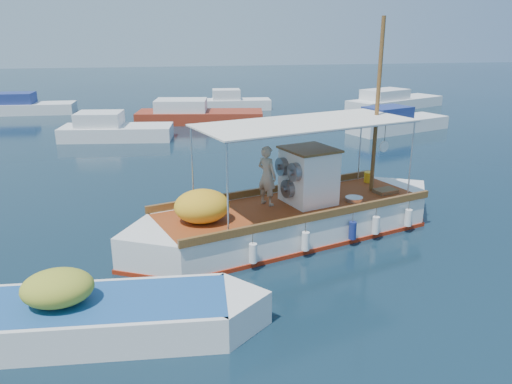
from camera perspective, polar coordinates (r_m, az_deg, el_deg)
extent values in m
plane|color=black|center=(15.31, 4.80, -5.27)|extent=(160.00, 160.00, 0.00)
cube|color=white|center=(15.38, 4.18, -3.61)|extent=(8.65, 5.02, 1.20)
cube|color=white|center=(13.77, -10.49, -6.53)|extent=(2.62, 2.62, 1.20)
cube|color=white|center=(17.81, 15.40, -1.19)|extent=(2.62, 2.62, 1.20)
cube|color=maroon|center=(15.51, 4.15, -4.85)|extent=(8.78, 5.13, 0.20)
cube|color=#893815|center=(15.18, 4.23, -1.57)|extent=(8.58, 4.81, 0.07)
cube|color=brown|center=(16.25, 1.63, 0.29)|extent=(7.98, 2.54, 0.22)
cube|color=brown|center=(14.06, 7.26, -2.70)|extent=(7.98, 2.54, 0.22)
cube|color=white|center=(15.21, 6.04, 1.76)|extent=(1.67, 1.74, 1.64)
cube|color=brown|center=(15.00, 6.15, 4.89)|extent=(1.81, 1.88, 0.07)
cylinder|color=slate|center=(14.46, 4.53, 2.30)|extent=(0.39, 0.59, 0.55)
cylinder|color=slate|center=(15.03, 3.08, 2.93)|extent=(0.39, 0.59, 0.55)
cylinder|color=slate|center=(14.91, 3.75, 0.39)|extent=(0.39, 0.59, 0.55)
cylinder|color=brown|center=(16.34, 13.68, 9.35)|extent=(0.16, 0.16, 5.47)
cylinder|color=brown|center=(15.85, 11.17, 7.66)|extent=(1.91, 0.66, 0.09)
cylinder|color=silver|center=(14.65, -7.30, 2.75)|extent=(0.06, 0.06, 2.46)
cylinder|color=silver|center=(12.52, -3.27, 0.24)|extent=(0.06, 0.06, 2.46)
cylinder|color=silver|center=(17.78, 11.81, 5.20)|extent=(0.06, 0.06, 2.46)
cylinder|color=silver|center=(16.08, 17.29, 3.43)|extent=(0.06, 0.06, 2.46)
cube|color=silver|center=(14.75, 5.72, 7.89)|extent=(6.94, 4.40, 0.04)
ellipsoid|color=gold|center=(13.73, -6.19, -1.62)|extent=(1.85, 1.69, 0.92)
cube|color=#ECAB15|center=(16.34, 7.33, 0.64)|extent=(0.32, 0.27, 0.44)
cylinder|color=#ECAB15|center=(17.79, 12.77, 1.66)|extent=(0.41, 0.41, 0.37)
cube|color=brown|center=(16.76, 14.56, 0.10)|extent=(0.82, 0.68, 0.13)
cylinder|color=#B2B2B2|center=(15.74, 11.14, -0.81)|extent=(0.68, 0.68, 0.13)
cylinder|color=white|center=(15.24, 14.43, 5.06)|extent=(0.32, 0.13, 0.33)
cylinder|color=white|center=(13.10, -0.34, -7.00)|extent=(0.27, 0.27, 0.53)
cylinder|color=navy|center=(14.80, 10.97, -4.33)|extent=(0.27, 0.27, 0.53)
cylinder|color=white|center=(16.20, 17.01, -2.82)|extent=(0.27, 0.27, 0.53)
imported|color=#9E9783|center=(14.88, 1.26, 1.87)|extent=(0.74, 0.79, 1.81)
cube|color=white|center=(11.11, -16.78, -14.04)|extent=(5.14, 2.37, 0.98)
cube|color=white|center=(10.92, -3.40, -13.82)|extent=(1.94, 1.94, 0.98)
cube|color=#1F4F8E|center=(10.87, -17.00, -11.94)|extent=(5.12, 2.16, 0.05)
ellipsoid|color=#A6AA30|center=(10.90, -21.74, -10.14)|extent=(1.53, 1.29, 0.72)
cube|color=silver|center=(30.30, -15.57, 6.37)|extent=(6.55, 3.24, 1.00)
cube|color=silver|center=(30.36, -17.46, 7.96)|extent=(2.77, 2.37, 0.80)
cube|color=maroon|center=(34.94, -6.39, 8.37)|extent=(8.89, 4.23, 1.00)
cube|color=silver|center=(34.93, -8.56, 9.77)|extent=(3.77, 2.93, 0.80)
cube|color=silver|center=(33.06, 15.93, 7.26)|extent=(7.14, 4.37, 1.00)
cube|color=navy|center=(32.18, 14.80, 8.70)|extent=(3.19, 2.68, 0.80)
cube|color=silver|center=(43.14, 15.62, 9.63)|extent=(9.26, 6.01, 1.00)
cube|color=silver|center=(42.00, 14.53, 10.75)|extent=(4.18, 3.47, 0.80)
cube|color=silver|center=(42.31, -24.31, 8.57)|extent=(6.50, 2.55, 1.00)
cube|color=navy|center=(42.46, -25.74, 9.64)|extent=(2.64, 2.06, 0.80)
cube|color=silver|center=(40.95, -2.24, 9.85)|extent=(5.57, 2.46, 1.00)
cube|color=silver|center=(40.78, -3.42, 11.08)|extent=(2.31, 1.88, 0.80)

